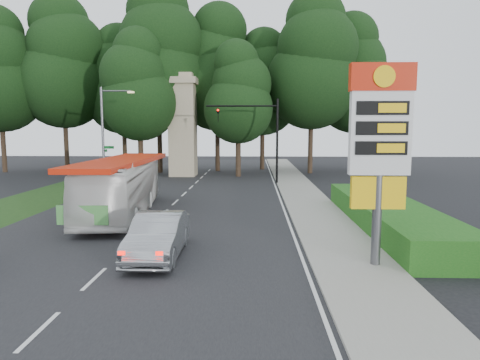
{
  "coord_description": "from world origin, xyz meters",
  "views": [
    {
      "loc": [
        5.02,
        -12.35,
        4.75
      ],
      "look_at": [
        4.34,
        8.61,
        2.2
      ],
      "focal_mm": 32.0,
      "sensor_mm": 36.0,
      "label": 1
    }
  ],
  "objects_px": {
    "gas_station_pylon": "(380,137)",
    "transit_bus": "(122,187)",
    "streetlight_signs": "(105,132)",
    "monument": "(183,125)",
    "sedan_silver": "(158,236)",
    "traffic_signal_mast": "(262,129)"
  },
  "relations": [
    {
      "from": "streetlight_signs",
      "to": "monument",
      "type": "height_order",
      "value": "monument"
    },
    {
      "from": "gas_station_pylon",
      "to": "transit_bus",
      "type": "bearing_deg",
      "value": 143.23
    },
    {
      "from": "streetlight_signs",
      "to": "sedan_silver",
      "type": "height_order",
      "value": "streetlight_signs"
    },
    {
      "from": "monument",
      "to": "transit_bus",
      "type": "height_order",
      "value": "monument"
    },
    {
      "from": "traffic_signal_mast",
      "to": "monument",
      "type": "bearing_deg",
      "value": 142.0
    },
    {
      "from": "gas_station_pylon",
      "to": "monument",
      "type": "bearing_deg",
      "value": 111.8
    },
    {
      "from": "gas_station_pylon",
      "to": "transit_bus",
      "type": "xyz_separation_m",
      "value": [
        -11.38,
        8.51,
        -2.91
      ]
    },
    {
      "from": "gas_station_pylon",
      "to": "sedan_silver",
      "type": "distance_m",
      "value": 8.57
    },
    {
      "from": "transit_bus",
      "to": "sedan_silver",
      "type": "distance_m",
      "value": 8.45
    },
    {
      "from": "gas_station_pylon",
      "to": "transit_bus",
      "type": "distance_m",
      "value": 14.51
    },
    {
      "from": "streetlight_signs",
      "to": "transit_bus",
      "type": "distance_m",
      "value": 12.8
    },
    {
      "from": "monument",
      "to": "transit_bus",
      "type": "distance_m",
      "value": 19.82
    },
    {
      "from": "streetlight_signs",
      "to": "transit_bus",
      "type": "bearing_deg",
      "value": -67.34
    },
    {
      "from": "monument",
      "to": "sedan_silver",
      "type": "xyz_separation_m",
      "value": [
        3.5,
        -27.07,
        -4.3
      ]
    },
    {
      "from": "sedan_silver",
      "to": "gas_station_pylon",
      "type": "bearing_deg",
      "value": -8.06
    },
    {
      "from": "gas_station_pylon",
      "to": "traffic_signal_mast",
      "type": "xyz_separation_m",
      "value": [
        -3.52,
        22.0,
        0.22
      ]
    },
    {
      "from": "gas_station_pylon",
      "to": "traffic_signal_mast",
      "type": "relative_size",
      "value": 0.95
    },
    {
      "from": "gas_station_pylon",
      "to": "monument",
      "type": "relative_size",
      "value": 0.68
    },
    {
      "from": "traffic_signal_mast",
      "to": "sedan_silver",
      "type": "bearing_deg",
      "value": -101.23
    },
    {
      "from": "streetlight_signs",
      "to": "monument",
      "type": "xyz_separation_m",
      "value": [
        4.99,
        7.99,
        0.67
      ]
    },
    {
      "from": "traffic_signal_mast",
      "to": "transit_bus",
      "type": "distance_m",
      "value": 15.93
    },
    {
      "from": "gas_station_pylon",
      "to": "transit_bus",
      "type": "height_order",
      "value": "gas_station_pylon"
    }
  ]
}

